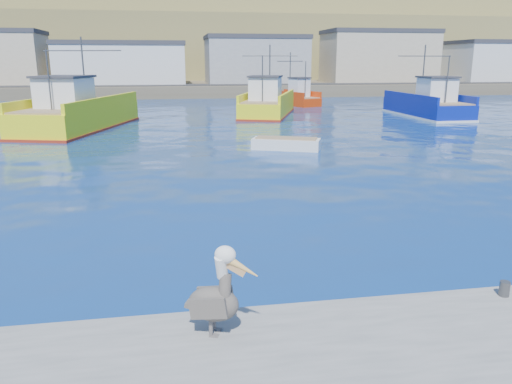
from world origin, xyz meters
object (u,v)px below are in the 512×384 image
trawler_yellow_b (267,104)px  boat_orange (295,97)px  skiff_mid (286,145)px  trawler_blue (428,105)px  trawler_yellow_a (78,114)px  pelican (216,297)px  skiff_far (447,104)px

trawler_yellow_b → boat_orange: 11.60m
trawler_yellow_b → skiff_mid: (-2.45, -18.42, -0.76)m
trawler_yellow_b → boat_orange: trawler_yellow_b is taller
skiff_mid → trawler_blue: bearing=41.8°
trawler_yellow_a → pelican: size_ratio=8.85×
trawler_yellow_b → pelican: trawler_yellow_b is taller
skiff_far → pelican: pelican is taller
trawler_blue → boat_orange: bearing=123.5°
skiff_far → pelican: (-29.75, -44.09, 0.87)m
trawler_yellow_a → pelican: (7.42, -31.34, 0.03)m
trawler_yellow_a → skiff_mid: bearing=-39.7°
skiff_mid → pelican: bearing=-106.2°
skiff_far → pelican: size_ratio=2.97×
trawler_blue → pelican: bearing=-122.7°
trawler_blue → pelican: trawler_blue is taller
trawler_yellow_b → trawler_blue: size_ratio=1.08×
boat_orange → pelican: bearing=-105.5°
trawler_yellow_b → trawler_blue: bearing=-13.4°
skiff_mid → trawler_yellow_a: bearing=140.3°
trawler_yellow_b → skiff_mid: size_ratio=2.87×
trawler_yellow_b → trawler_blue: trawler_yellow_b is taller
trawler_yellow_b → pelican: (-8.36, -38.68, 0.15)m
trawler_yellow_b → trawler_blue: 14.72m
trawler_yellow_a → skiff_far: 39.30m
trawler_blue → skiff_mid: size_ratio=2.65×
trawler_blue → pelican: 41.94m
boat_orange → skiff_mid: size_ratio=1.82×
trawler_blue → trawler_yellow_b: bearing=166.6°
trawler_yellow_b → boat_orange: size_ratio=1.58×
trawler_yellow_a → trawler_blue: bearing=7.4°
boat_orange → pelican: (-13.58, -49.04, 0.21)m
boat_orange → skiff_mid: (-7.68, -28.77, -0.70)m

